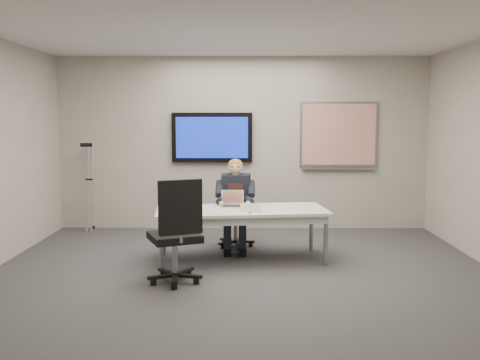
{
  "coord_description": "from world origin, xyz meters",
  "views": [
    {
      "loc": [
        0.03,
        -5.71,
        1.82
      ],
      "look_at": [
        -0.03,
        1.1,
        1.02
      ],
      "focal_mm": 40.0,
      "sensor_mm": 36.0,
      "label": 1
    }
  ],
  "objects_px": {
    "seated_person": "(235,214)",
    "laptop": "(232,202)",
    "office_chair_far": "(236,224)",
    "office_chair_near": "(176,251)",
    "conference_table": "(241,215)"
  },
  "relations": [
    {
      "from": "laptop",
      "to": "office_chair_far",
      "type": "bearing_deg",
      "value": 86.25
    },
    {
      "from": "conference_table",
      "to": "office_chair_near",
      "type": "bearing_deg",
      "value": -131.59
    },
    {
      "from": "office_chair_far",
      "to": "office_chair_near",
      "type": "bearing_deg",
      "value": -107.65
    },
    {
      "from": "laptop",
      "to": "seated_person",
      "type": "bearing_deg",
      "value": 83.85
    },
    {
      "from": "office_chair_far",
      "to": "office_chair_near",
      "type": "relative_size",
      "value": 0.87
    },
    {
      "from": "office_chair_far",
      "to": "seated_person",
      "type": "bearing_deg",
      "value": -88.48
    },
    {
      "from": "conference_table",
      "to": "office_chair_far",
      "type": "distance_m",
      "value": 0.8
    },
    {
      "from": "conference_table",
      "to": "seated_person",
      "type": "bearing_deg",
      "value": 93.4
    },
    {
      "from": "seated_person",
      "to": "laptop",
      "type": "relative_size",
      "value": 4.26
    },
    {
      "from": "conference_table",
      "to": "office_chair_far",
      "type": "xyz_separation_m",
      "value": [
        -0.09,
        0.75,
        -0.27
      ]
    },
    {
      "from": "office_chair_near",
      "to": "seated_person",
      "type": "xyz_separation_m",
      "value": [
        0.62,
        1.52,
        0.14
      ]
    },
    {
      "from": "office_chair_near",
      "to": "laptop",
      "type": "xyz_separation_m",
      "value": [
        0.59,
        1.21,
        0.35
      ]
    },
    {
      "from": "office_chair_far",
      "to": "conference_table",
      "type": "bearing_deg",
      "value": -81.46
    },
    {
      "from": "conference_table",
      "to": "laptop",
      "type": "xyz_separation_m",
      "value": [
        -0.12,
        0.2,
        0.13
      ]
    },
    {
      "from": "office_chair_near",
      "to": "laptop",
      "type": "bearing_deg",
      "value": -138.91
    }
  ]
}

